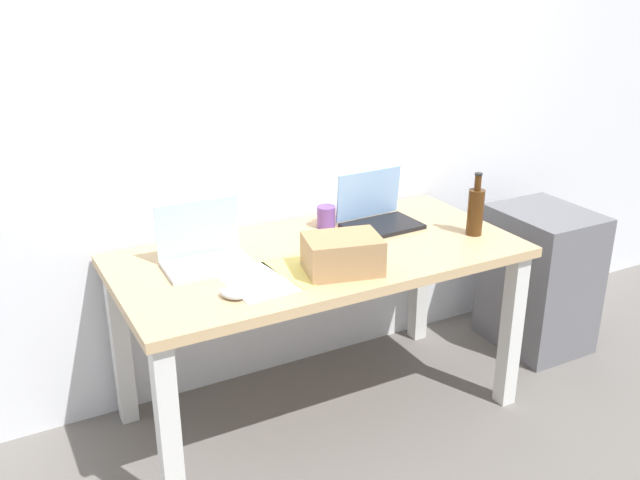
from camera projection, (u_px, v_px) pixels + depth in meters
ground_plane at (320, 409)px, 3.09m from camera, size 8.00×8.00×0.00m
back_wall at (270, 96)px, 2.97m from camera, size 5.20×0.08×2.60m
desk at (320, 275)px, 2.85m from camera, size 1.63×0.78×0.75m
laptop_left at (204, 251)px, 2.67m from camera, size 0.33×0.23×0.23m
laptop_right at (377, 214)px, 3.07m from camera, size 0.33×0.24×0.23m
beer_bottle at (476, 210)px, 2.95m from camera, size 0.07×0.07×0.27m
computer_mouse at (232, 294)px, 2.42m from camera, size 0.10×0.12×0.03m
cardboard_box at (343, 254)px, 2.61m from camera, size 0.32×0.26×0.14m
coffee_mug at (326, 217)px, 3.05m from camera, size 0.08×0.08×0.09m
paper_sheet_front_left at (256, 282)px, 2.54m from camera, size 0.23×0.31×0.00m
paper_yellow_folder at (304, 269)px, 2.65m from camera, size 0.25×0.32×0.00m
filing_cabinet at (539, 279)px, 3.51m from camera, size 0.40×0.48×0.71m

